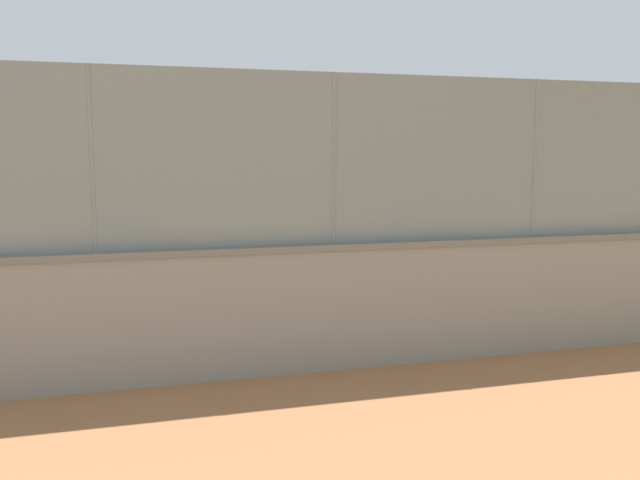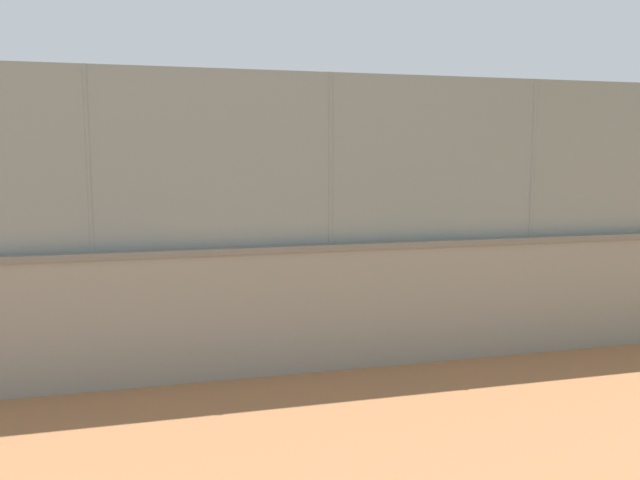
{
  "view_description": "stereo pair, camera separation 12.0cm",
  "coord_description": "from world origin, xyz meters",
  "px_view_note": "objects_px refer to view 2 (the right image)",
  "views": [
    {
      "loc": [
        6.14,
        19.46,
        2.87
      ],
      "look_at": [
        2.41,
        6.36,
        1.15
      ],
      "focal_mm": 37.49,
      "sensor_mm": 36.0,
      "label": 1
    },
    {
      "loc": [
        6.02,
        19.5,
        2.87
      ],
      "look_at": [
        2.41,
        6.36,
        1.15
      ],
      "focal_mm": 37.49,
      "sensor_mm": 36.0,
      "label": 2
    }
  ],
  "objects_px": {
    "sports_ball": "(252,206)",
    "spare_ball_by_wall": "(476,314)",
    "player_near_wall_returning": "(268,218)",
    "player_foreground_swinging": "(231,259)"
  },
  "relations": [
    {
      "from": "player_near_wall_returning",
      "to": "player_foreground_swinging",
      "type": "relative_size",
      "value": 1.16
    },
    {
      "from": "player_foreground_swinging",
      "to": "sports_ball",
      "type": "bearing_deg",
      "value": -104.15
    },
    {
      "from": "player_near_wall_returning",
      "to": "sports_ball",
      "type": "distance_m",
      "value": 2.15
    },
    {
      "from": "sports_ball",
      "to": "spare_ball_by_wall",
      "type": "bearing_deg",
      "value": 110.11
    },
    {
      "from": "sports_ball",
      "to": "spare_ball_by_wall",
      "type": "relative_size",
      "value": 0.9
    },
    {
      "from": "player_foreground_swinging",
      "to": "sports_ball",
      "type": "relative_size",
      "value": 8.58
    },
    {
      "from": "spare_ball_by_wall",
      "to": "sports_ball",
      "type": "bearing_deg",
      "value": -69.89
    },
    {
      "from": "player_foreground_swinging",
      "to": "sports_ball",
      "type": "distance_m",
      "value": 5.12
    },
    {
      "from": "player_near_wall_returning",
      "to": "sports_ball",
      "type": "xyz_separation_m",
      "value": [
        0.81,
        1.93,
        0.5
      ]
    },
    {
      "from": "player_near_wall_returning",
      "to": "player_foreground_swinging",
      "type": "bearing_deg",
      "value": 73.35
    }
  ]
}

